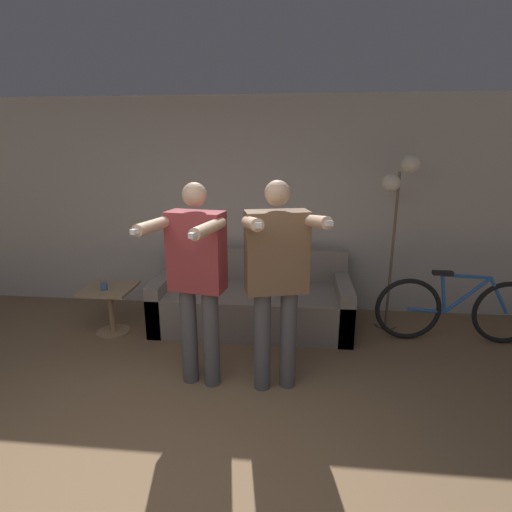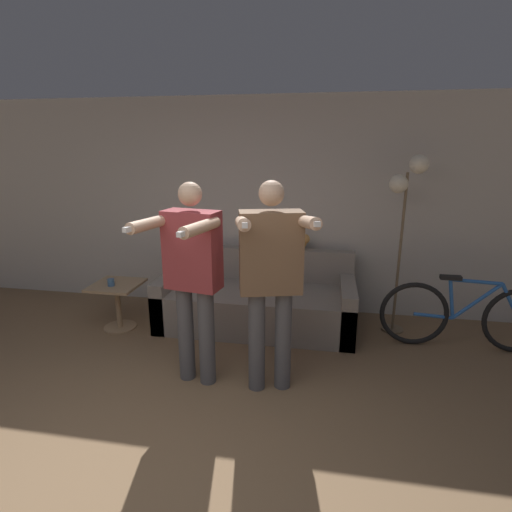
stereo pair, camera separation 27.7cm
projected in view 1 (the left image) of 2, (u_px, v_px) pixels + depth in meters
The scene contains 9 objects.
wall_back at pixel (224, 206), 4.96m from camera, with size 10.00×0.05×2.60m.
couch at pixel (253, 302), 4.62m from camera, with size 2.20×0.94×0.83m.
person_left at pixel (197, 273), 3.27m from camera, with size 0.60×0.74×1.76m.
person_right at pixel (277, 273), 3.20m from camera, with size 0.67×0.77×1.78m.
cat at pixel (290, 242), 4.76m from camera, with size 0.41×0.12×0.19m.
floor_lamp at pixel (399, 192), 4.25m from camera, with size 0.37×0.24×1.94m.
side_table at pixel (110, 300), 4.39m from camera, with size 0.52×0.52×0.53m.
cup at pixel (104, 286), 4.28m from camera, with size 0.07×0.07×0.08m.
bicycle at pixel (457, 310), 4.21m from camera, with size 1.68×0.07×0.78m.
Camera 1 is at (0.90, -1.70, 2.03)m, focal length 28.00 mm.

